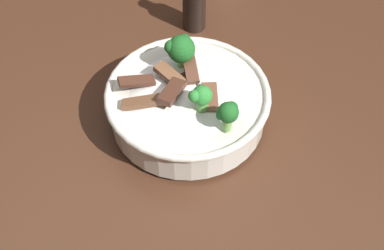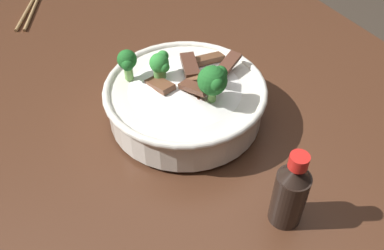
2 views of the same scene
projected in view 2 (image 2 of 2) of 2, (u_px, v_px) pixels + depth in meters
dining_table at (160, 119)px, 0.83m from camera, size 1.47×0.93×0.80m
rice_bowl at (185, 98)px, 0.66m from camera, size 0.26×0.26×0.13m
chopsticks_pair at (33, 5)px, 0.96m from camera, size 0.21×0.12×0.01m
soy_sauce_bottle at (290, 193)px, 0.52m from camera, size 0.04×0.04×0.12m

